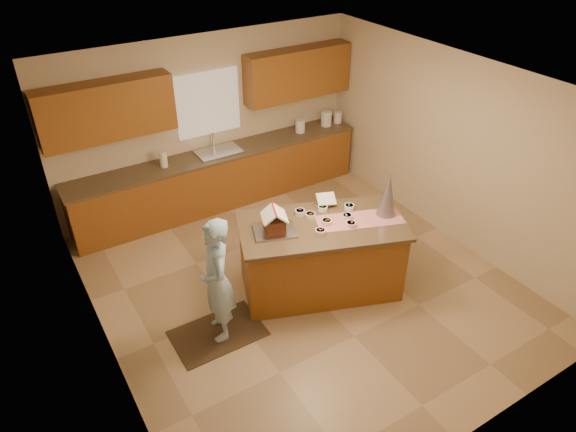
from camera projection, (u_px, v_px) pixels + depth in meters
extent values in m
plane|color=tan|center=(302.00, 283.00, 6.99)|extent=(5.50, 5.50, 0.00)
plane|color=silver|center=(306.00, 87.00, 5.52)|extent=(5.50, 5.50, 0.00)
plane|color=beige|center=(209.00, 121.00, 8.22)|extent=(5.50, 5.50, 0.00)
plane|color=beige|center=(486.00, 342.00, 4.29)|extent=(5.50, 5.50, 0.00)
plane|color=beige|center=(92.00, 265.00, 5.15)|extent=(5.50, 5.50, 0.00)
plane|color=beige|center=(452.00, 149.00, 7.36)|extent=(5.50, 5.50, 0.00)
plane|color=gray|center=(120.00, 320.00, 4.65)|extent=(0.00, 2.50, 2.50)
cube|color=white|center=(208.00, 103.00, 8.04)|extent=(1.05, 0.03, 1.00)
cube|color=brown|center=(221.00, 179.00, 8.50)|extent=(4.80, 0.60, 0.88)
cube|color=brown|center=(219.00, 154.00, 8.25)|extent=(4.85, 0.63, 0.04)
cube|color=#9A5A21|center=(107.00, 111.00, 7.11)|extent=(1.85, 0.35, 0.80)
cube|color=#9A5A21|center=(298.00, 73.00, 8.48)|extent=(1.85, 0.35, 0.80)
cube|color=silver|center=(219.00, 154.00, 8.26)|extent=(0.70, 0.45, 0.12)
cylinder|color=silver|center=(213.00, 141.00, 8.29)|extent=(0.03, 0.03, 0.28)
cube|color=brown|center=(320.00, 258.00, 6.68)|extent=(2.17, 1.59, 0.95)
cube|color=brown|center=(322.00, 226.00, 6.41)|extent=(2.28, 1.70, 0.04)
cube|color=#B80D16|center=(360.00, 220.00, 6.48)|extent=(1.15, 0.74, 0.01)
cube|color=silver|center=(275.00, 231.00, 6.25)|extent=(0.60, 0.52, 0.03)
cube|color=white|center=(326.00, 199.00, 6.71)|extent=(0.29, 0.26, 0.10)
cone|color=#ACACB8|center=(388.00, 194.00, 6.42)|extent=(0.31, 0.31, 0.60)
cube|color=black|center=(218.00, 333.00, 6.21)|extent=(1.06, 0.69, 0.01)
imported|color=#A1C9E5|center=(217.00, 281.00, 5.81)|extent=(0.50, 0.64, 1.56)
cylinder|color=white|center=(300.00, 126.00, 8.85)|extent=(0.16, 0.16, 0.23)
cylinder|color=white|center=(326.00, 118.00, 9.08)|extent=(0.18, 0.18, 0.27)
cylinder|color=white|center=(338.00, 117.00, 9.21)|extent=(0.14, 0.14, 0.20)
cylinder|color=white|center=(163.00, 159.00, 7.78)|extent=(0.11, 0.11, 0.25)
cube|color=#5B2718|center=(275.00, 224.00, 6.19)|extent=(0.31, 0.33, 0.17)
cube|color=white|center=(269.00, 214.00, 6.10)|extent=(0.25, 0.34, 0.14)
cube|color=white|center=(280.00, 213.00, 6.12)|extent=(0.25, 0.34, 0.14)
cylinder|color=red|center=(274.00, 209.00, 6.08)|extent=(0.13, 0.29, 0.02)
cylinder|color=#793298|center=(300.00, 212.00, 6.57)|extent=(0.13, 0.13, 0.06)
cylinder|color=pink|center=(320.00, 232.00, 6.21)|extent=(0.13, 0.13, 0.06)
cylinder|color=green|center=(323.00, 208.00, 6.65)|extent=(0.13, 0.13, 0.06)
cylinder|color=orange|center=(327.00, 222.00, 6.38)|extent=(0.13, 0.13, 0.06)
cylinder|color=#3496C5|center=(349.00, 207.00, 6.68)|extent=(0.13, 0.13, 0.06)
cylinder|color=#CD4824|center=(351.00, 224.00, 6.34)|extent=(0.13, 0.13, 0.06)
cylinder|color=orange|center=(310.00, 215.00, 6.51)|extent=(0.13, 0.13, 0.06)
cylinder|color=white|center=(347.00, 217.00, 6.48)|extent=(0.13, 0.13, 0.06)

